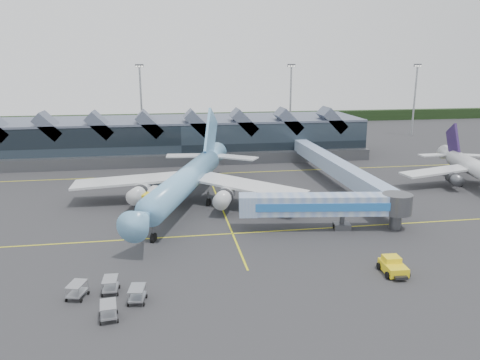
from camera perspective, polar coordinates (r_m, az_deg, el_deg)
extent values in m
plane|color=#29292B|center=(73.04, -1.85, -4.34)|extent=(260.00, 260.00, 0.00)
cube|color=yellow|center=(65.58, -0.92, -6.55)|extent=(120.00, 0.25, 0.01)
cube|color=yellow|center=(99.80, -3.97, 0.76)|extent=(120.00, 0.25, 0.01)
cube|color=yellow|center=(82.50, -2.77, -2.14)|extent=(0.25, 60.00, 0.01)
cube|color=black|center=(180.11, -6.51, 7.43)|extent=(260.00, 4.00, 4.00)
cube|color=black|center=(118.20, -7.37, 5.03)|extent=(90.00, 20.00, 9.00)
cube|color=#535B6F|center=(117.54, -7.44, 7.29)|extent=(90.00, 20.00, 0.60)
cube|color=#4F5156|center=(107.97, -7.09, 2.43)|extent=(90.00, 2.50, 2.60)
cube|color=#535B6F|center=(113.32, -22.20, 6.15)|extent=(6.43, 6.00, 6.43)
cube|color=#535B6F|center=(111.41, -16.65, 6.48)|extent=(6.43, 6.00, 6.43)
cube|color=#535B6F|center=(110.56, -10.96, 6.76)|extent=(6.43, 6.00, 6.43)
cube|color=#535B6F|center=(110.80, -5.22, 6.98)|extent=(6.43, 6.00, 6.43)
cube|color=#535B6F|center=(112.13, 0.43, 7.13)|extent=(6.43, 6.00, 6.43)
cube|color=#535B6F|center=(114.50, 5.91, 7.20)|extent=(6.43, 6.00, 6.43)
cube|color=#535B6F|center=(117.85, 11.12, 7.21)|extent=(6.43, 6.00, 6.43)
cylinder|color=#94989C|center=(141.29, -11.94, 9.01)|extent=(0.56, 0.56, 22.00)
cube|color=#4F5156|center=(140.75, -12.18, 13.47)|extent=(2.40, 0.50, 0.90)
cylinder|color=#94989C|center=(146.43, 6.17, 9.41)|extent=(0.56, 0.56, 22.00)
cube|color=#4F5156|center=(145.91, 6.29, 13.72)|extent=(2.40, 0.50, 0.90)
cylinder|color=#94989C|center=(160.00, 20.49, 9.01)|extent=(0.56, 0.56, 22.00)
cube|color=#4F5156|center=(159.52, 20.84, 12.94)|extent=(2.40, 0.50, 0.90)
cylinder|color=#6CACDC|center=(76.61, -6.68, -0.12)|extent=(14.64, 32.47, 4.07)
cone|color=#6CACDC|center=(59.13, -11.92, -4.72)|extent=(5.69, 6.67, 4.07)
cube|color=black|center=(58.24, -12.22, -4.15)|extent=(1.57, 0.82, 0.48)
cone|color=#6CACDC|center=(95.63, -3.29, 3.05)|extent=(6.31, 8.45, 4.07)
cube|color=silver|center=(81.51, -13.43, -0.05)|extent=(18.60, 6.48, 1.34)
cube|color=silver|center=(75.89, 1.19, -0.71)|extent=(18.43, 16.04, 1.34)
cylinder|color=silver|center=(77.14, -12.08, -1.57)|extent=(4.23, 6.16, 2.52)
cylinder|color=silver|center=(73.22, -1.94, -2.11)|extent=(4.23, 6.16, 2.52)
cube|color=#6CACDC|center=(93.09, -3.59, 5.38)|extent=(3.86, 9.99, 11.21)
cube|color=silver|center=(95.54, -6.41, 2.97)|extent=(8.73, 4.04, 0.27)
cube|color=silver|center=(93.29, -0.48, 2.78)|extent=(8.90, 7.39, 0.27)
cylinder|color=#4F5156|center=(63.50, -10.53, -6.38)|extent=(0.30, 0.30, 2.35)
cylinder|color=#4F5156|center=(79.77, -8.71, -1.99)|extent=(0.30, 0.30, 2.35)
cylinder|color=#4F5156|center=(77.90, -3.87, -2.25)|extent=(0.30, 0.30, 2.35)
cylinder|color=black|center=(63.77, -10.50, -7.02)|extent=(0.95, 1.58, 1.51)
cylinder|color=silver|center=(98.53, 27.11, 1.10)|extent=(7.49, 22.89, 3.24)
cone|color=silver|center=(110.94, 24.12, 2.88)|extent=(4.17, 5.71, 3.24)
cube|color=silver|center=(96.56, 22.75, 0.98)|extent=(13.90, 5.84, 1.08)
cylinder|color=#4F5156|center=(95.30, 24.68, 0.11)|extent=(2.71, 4.20, 2.01)
cube|color=#271644|center=(109.27, 24.53, 4.28)|extent=(1.86, 7.24, 7.90)
cube|color=silver|center=(108.70, 22.53, 2.83)|extent=(6.29, 2.60, 0.27)
cube|color=silver|center=(111.52, 26.04, 2.73)|extent=(6.56, 4.66, 0.27)
cylinder|color=#4F5156|center=(98.79, 25.27, -0.19)|extent=(0.30, 0.30, 1.88)
cube|color=#7894C8|center=(67.06, 10.05, -2.94)|extent=(19.43, 5.49, 2.79)
cube|color=blue|center=(65.67, 10.30, -3.33)|extent=(19.05, 2.75, 1.15)
cube|color=#7894C8|center=(65.78, 0.98, -3.06)|extent=(2.90, 3.39, 2.88)
cylinder|color=#4F5156|center=(68.25, 12.36, -4.39)|extent=(0.67, 0.67, 3.72)
cube|color=#4F5156|center=(68.72, 12.30, -5.52)|extent=(2.55, 2.22, 0.86)
cylinder|color=black|center=(68.53, 11.51, -5.61)|extent=(0.50, 0.91, 0.86)
cylinder|color=black|center=(68.98, 13.07, -5.57)|extent=(0.50, 0.91, 0.86)
cylinder|color=#4F5156|center=(69.93, 18.58, -2.77)|extent=(4.23, 4.23, 2.88)
cylinder|color=#4F5156|center=(70.47, 18.46, -4.21)|extent=(1.73, 1.73, 3.72)
cube|color=black|center=(79.05, -10.30, -2.50)|extent=(4.87, 9.82, 0.53)
cube|color=yellow|center=(75.44, -11.06, -2.48)|extent=(3.04, 2.89, 2.32)
cube|color=black|center=(74.52, -11.26, -2.28)|extent=(2.28, 0.75, 1.05)
cylinder|color=silver|center=(79.83, -10.10, -1.27)|extent=(3.91, 6.53, 2.42)
sphere|color=silver|center=(82.67, -9.55, -0.70)|extent=(2.32, 2.32, 2.32)
sphere|color=silver|center=(77.00, -10.70, -1.87)|extent=(2.32, 2.32, 2.32)
cylinder|color=black|center=(76.61, -11.87, -3.34)|extent=(0.63, 1.11, 1.05)
cylinder|color=black|center=(75.88, -9.97, -3.42)|extent=(0.63, 1.11, 1.05)
cylinder|color=black|center=(79.97, -11.10, -2.54)|extent=(0.63, 1.11, 1.05)
cylinder|color=black|center=(79.27, -9.27, -2.61)|extent=(0.63, 1.11, 1.05)
cylinder|color=black|center=(82.39, -10.59, -2.02)|extent=(0.63, 1.11, 1.05)
cylinder|color=black|center=(81.71, -8.81, -2.08)|extent=(0.63, 1.11, 1.05)
cube|color=yellow|center=(56.45, 18.17, -10.11)|extent=(2.41, 3.74, 1.01)
cube|color=yellow|center=(56.65, 17.98, -9.17)|extent=(1.90, 1.71, 0.71)
cube|color=black|center=(54.98, 18.97, -11.14)|extent=(1.45, 0.88, 0.30)
cylinder|color=black|center=(55.12, 17.55, -11.02)|extent=(0.34, 0.82, 0.81)
cylinder|color=black|center=(56.06, 19.75, -10.76)|extent=(0.34, 0.82, 0.81)
cylinder|color=black|center=(57.12, 16.57, -10.02)|extent=(0.34, 0.82, 0.81)
cylinder|color=black|center=(58.03, 18.72, -9.80)|extent=(0.34, 0.82, 0.81)
cube|color=#93959B|center=(51.50, -15.49, -12.52)|extent=(1.53, 2.33, 0.16)
cube|color=#93959B|center=(51.07, -15.56, -11.52)|extent=(1.53, 2.33, 0.08)
cylinder|color=black|center=(52.30, -14.47, -12.48)|extent=(0.14, 0.38, 0.37)
cube|color=#93959B|center=(49.05, -12.41, -13.74)|extent=(1.75, 2.46, 0.16)
cube|color=#93959B|center=(48.59, -12.47, -12.71)|extent=(1.75, 2.46, 0.08)
cylinder|color=black|center=(49.81, -11.30, -13.72)|extent=(0.17, 0.39, 0.37)
cube|color=#93959B|center=(51.43, -19.23, -12.85)|extent=(2.04, 2.60, 0.16)
cube|color=#93959B|center=(51.00, -19.32, -11.86)|extent=(2.04, 2.60, 0.08)
cylinder|color=black|center=(51.95, -17.99, -12.94)|extent=(0.22, 0.39, 0.37)
cube|color=#93959B|center=(46.81, -15.71, -15.41)|extent=(1.72, 2.45, 0.16)
cube|color=#93959B|center=(46.34, -15.79, -14.35)|extent=(1.72, 2.45, 0.08)
cylinder|color=black|center=(47.72, -14.72, -15.26)|extent=(0.17, 0.39, 0.37)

